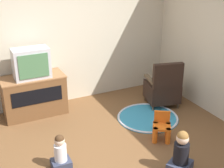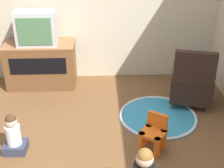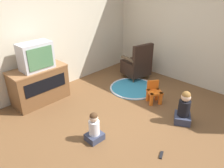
% 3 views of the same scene
% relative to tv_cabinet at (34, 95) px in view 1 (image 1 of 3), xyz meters
% --- Properties ---
extents(ground_plane, '(30.00, 30.00, 0.00)m').
position_rel_tv_cabinet_xyz_m(ground_plane, '(0.76, -1.78, -0.38)').
color(ground_plane, brown).
extents(wall_back, '(5.27, 0.12, 2.90)m').
position_rel_tv_cabinet_xyz_m(wall_back, '(0.40, 0.35, 1.07)').
color(wall_back, beige).
rests_on(wall_back, ground_plane).
extents(tv_cabinet, '(1.11, 0.55, 0.73)m').
position_rel_tv_cabinet_xyz_m(tv_cabinet, '(0.00, 0.00, 0.00)').
color(tv_cabinet, brown).
rests_on(tv_cabinet, ground_plane).
extents(television, '(0.61, 0.36, 0.53)m').
position_rel_tv_cabinet_xyz_m(television, '(0.00, -0.05, 0.62)').
color(television, '#B7B7BC').
rests_on(television, tv_cabinet).
extents(black_armchair, '(0.70, 0.69, 0.92)m').
position_rel_tv_cabinet_xyz_m(black_armchair, '(2.29, -0.74, -0.02)').
color(black_armchair, brown).
rests_on(black_armchair, ground_plane).
extents(yellow_kid_chair, '(0.38, 0.37, 0.45)m').
position_rel_tv_cabinet_xyz_m(yellow_kid_chair, '(1.58, -1.74, -0.19)').
color(yellow_kid_chair, orange).
rests_on(yellow_kid_chair, ground_plane).
extents(play_mat, '(1.10, 1.10, 0.04)m').
position_rel_tv_cabinet_xyz_m(play_mat, '(1.77, -1.06, -0.37)').
color(play_mat, teal).
rests_on(play_mat, ground_plane).
extents(child_watching_left, '(0.27, 0.24, 0.51)m').
position_rel_tv_cabinet_xyz_m(child_watching_left, '(-0.06, -1.73, -0.16)').
color(child_watching_left, '#33384C').
rests_on(child_watching_left, ground_plane).
extents(child_watching_center, '(0.41, 0.39, 0.62)m').
position_rel_tv_cabinet_xyz_m(child_watching_center, '(1.36, -2.51, -0.11)').
color(child_watching_center, '#33384C').
rests_on(child_watching_center, ground_plane).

